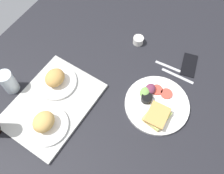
# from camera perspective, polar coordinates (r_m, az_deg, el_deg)

# --- Properties ---
(ground_plane) EXTENTS (1.90, 1.50, 0.03)m
(ground_plane) POSITION_cam_1_polar(r_m,az_deg,el_deg) (1.18, 0.75, -2.68)
(ground_plane) COLOR black
(serving_tray) EXTENTS (0.46, 0.34, 0.02)m
(serving_tray) POSITION_cam_1_polar(r_m,az_deg,el_deg) (1.17, -13.95, -3.95)
(serving_tray) COLOR #B2B2AD
(serving_tray) RESTS_ON ground_plane
(bread_plate_near) EXTENTS (0.19, 0.19, 0.08)m
(bread_plate_near) POSITION_cam_1_polar(r_m,az_deg,el_deg) (1.10, -15.63, -8.34)
(bread_plate_near) COLOR white
(bread_plate_near) RESTS_ON serving_tray
(bread_plate_far) EXTENTS (0.20, 0.20, 0.08)m
(bread_plate_far) POSITION_cam_1_polar(r_m,az_deg,el_deg) (1.19, -13.27, 1.68)
(bread_plate_far) COLOR white
(bread_plate_far) RESTS_ON serving_tray
(plate_with_salad) EXTENTS (0.30, 0.30, 0.05)m
(plate_with_salad) POSITION_cam_1_polar(r_m,az_deg,el_deg) (1.15, 10.37, -4.07)
(plate_with_salad) COLOR white
(plate_with_salad) RESTS_ON ground_plane
(drinking_glass) EXTENTS (0.07, 0.07, 0.12)m
(drinking_glass) POSITION_cam_1_polar(r_m,az_deg,el_deg) (1.23, -23.42, 1.12)
(drinking_glass) COLOR silver
(drinking_glass) RESTS_ON ground_plane
(espresso_cup) EXTENTS (0.06, 0.06, 0.04)m
(espresso_cup) POSITION_cam_1_polar(r_m,az_deg,el_deg) (1.34, 6.27, 10.98)
(espresso_cup) COLOR silver
(espresso_cup) RESTS_ON ground_plane
(fork) EXTENTS (0.02, 0.17, 0.01)m
(fork) POSITION_cam_1_polar(r_m,az_deg,el_deg) (1.26, 15.32, 2.56)
(fork) COLOR #B7B7BC
(fork) RESTS_ON ground_plane
(knife) EXTENTS (0.03, 0.19, 0.01)m
(knife) POSITION_cam_1_polar(r_m,az_deg,el_deg) (1.28, 14.24, 4.34)
(knife) COLOR #B7B7BC
(knife) RESTS_ON ground_plane
(cell_phone) EXTENTS (0.16, 0.10, 0.01)m
(cell_phone) POSITION_cam_1_polar(r_m,az_deg,el_deg) (1.31, 17.89, 5.05)
(cell_phone) COLOR black
(cell_phone) RESTS_ON ground_plane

